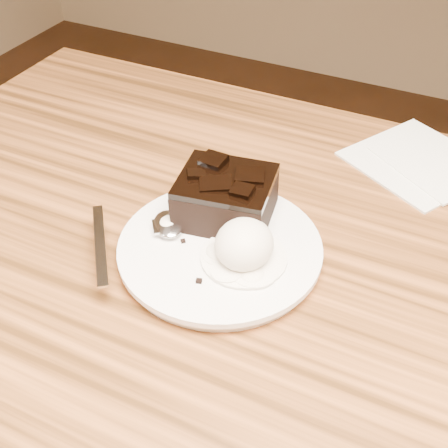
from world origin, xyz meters
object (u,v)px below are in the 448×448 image
at_px(brownie, 226,200).
at_px(napkin, 419,161).
at_px(ice_cream_scoop, 244,244).
at_px(plate, 220,251).
at_px(spoon, 169,225).

height_order(brownie, napkin, brownie).
bearing_deg(ice_cream_scoop, brownie, 130.68).
relative_size(plate, spoon, 1.17).
xyz_separation_m(brownie, spoon, (-0.05, -0.05, -0.02)).
distance_m(plate, spoon, 0.06).
relative_size(ice_cream_scoop, napkin, 0.41).
distance_m(plate, napkin, 0.32).
bearing_deg(brownie, spoon, -134.24).
bearing_deg(napkin, ice_cream_scoop, -113.55).
distance_m(brownie, spoon, 0.07).
xyz_separation_m(plate, ice_cream_scoop, (0.03, -0.01, 0.03)).
xyz_separation_m(ice_cream_scoop, spoon, (-0.10, 0.01, -0.02)).
bearing_deg(spoon, brownie, 8.16).
bearing_deg(napkin, plate, -119.51).
distance_m(plate, brownie, 0.06).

